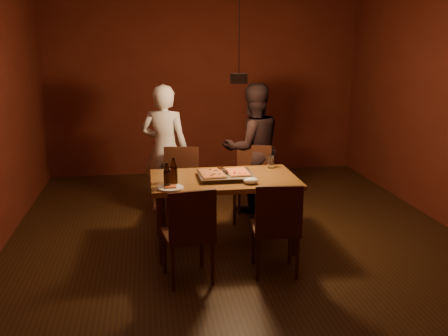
{
  "coord_description": "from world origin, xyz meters",
  "views": [
    {
      "loc": [
        -0.95,
        -5.07,
        2.11
      ],
      "look_at": [
        -0.18,
        -0.15,
        0.85
      ],
      "focal_mm": 40.0,
      "sensor_mm": 36.0,
      "label": 1
    }
  ],
  "objects": [
    {
      "name": "diner_dark",
      "position": [
        0.37,
        0.96,
        0.81
      ],
      "size": [
        0.89,
        0.75,
        1.62
      ],
      "primitive_type": "imported",
      "rotation": [
        0.0,
        0.0,
        3.33
      ],
      "color": "black",
      "rests_on": "floor"
    },
    {
      "name": "chair_near_right",
      "position": [
        0.19,
        -0.93,
        0.54
      ],
      "size": [
        0.46,
        0.46,
        0.49
      ],
      "rotation": [
        0.0,
        0.0,
        -0.1
      ],
      "color": "#38190F",
      "rests_on": "floor"
    },
    {
      "name": "water_glass_left",
      "position": [
        -0.76,
        -0.25,
        0.82
      ],
      "size": [
        0.08,
        0.08,
        0.13
      ],
      "primitive_type": "cylinder",
      "color": "silver",
      "rests_on": "dining_table"
    },
    {
      "name": "spatula",
      "position": [
        -0.17,
        -0.16,
        0.81
      ],
      "size": [
        0.15,
        0.25,
        0.04
      ],
      "primitive_type": null,
      "rotation": [
        0.0,
        0.0,
        0.25
      ],
      "color": "silver",
      "rests_on": "pizza_tray"
    },
    {
      "name": "water_glass_right",
      "position": [
        0.4,
        0.16,
        0.82
      ],
      "size": [
        0.07,
        0.07,
        0.14
      ],
      "primitive_type": "cylinder",
      "color": "silver",
      "rests_on": "dining_table"
    },
    {
      "name": "beer_bottle_b",
      "position": [
        -0.71,
        -0.36,
        0.89
      ],
      "size": [
        0.07,
        0.07,
        0.27
      ],
      "color": "black",
      "rests_on": "dining_table"
    },
    {
      "name": "plate_slice",
      "position": [
        -0.75,
        -0.48,
        0.76
      ],
      "size": [
        0.25,
        0.25,
        0.03
      ],
      "color": "white",
      "rests_on": "dining_table"
    },
    {
      "name": "pizza_cheese",
      "position": [
        -0.04,
        -0.17,
        0.81
      ],
      "size": [
        0.23,
        0.35,
        0.02
      ],
      "primitive_type": "cube",
      "rotation": [
        0.0,
        0.0,
        0.03
      ],
      "color": "gold",
      "rests_on": "pizza_tray"
    },
    {
      "name": "room_shell",
      "position": [
        0.0,
        0.0,
        1.4
      ],
      "size": [
        6.0,
        6.0,
        6.0
      ],
      "color": "#34200E",
      "rests_on": "ground"
    },
    {
      "name": "diner_white",
      "position": [
        -0.74,
        1.06,
        0.81
      ],
      "size": [
        0.68,
        0.55,
        1.62
      ],
      "primitive_type": "imported",
      "rotation": [
        0.0,
        0.0,
        2.82
      ],
      "color": "white",
      "rests_on": "floor"
    },
    {
      "name": "dining_table",
      "position": [
        -0.18,
        -0.15,
        0.68
      ],
      "size": [
        1.5,
        0.9,
        0.75
      ],
      "color": "brown",
      "rests_on": "floor"
    },
    {
      "name": "chair_near_left",
      "position": [
        -0.61,
        -0.96,
        0.54
      ],
      "size": [
        0.48,
        0.48,
        0.49
      ],
      "rotation": [
        0.0,
        0.0,
        0.16
      ],
      "color": "#38190F",
      "rests_on": "floor"
    },
    {
      "name": "pizza_tray",
      "position": [
        -0.17,
        -0.17,
        0.77
      ],
      "size": [
        0.56,
        0.47,
        0.05
      ],
      "primitive_type": "cube",
      "rotation": [
        0.0,
        0.0,
        -0.03
      ],
      "color": "silver",
      "rests_on": "dining_table"
    },
    {
      "name": "chair_far_right",
      "position": [
        0.3,
        0.64,
        0.54
      ],
      "size": [
        0.54,
        0.54,
        0.49
      ],
      "rotation": [
        0.0,
        0.0,
        2.8
      ],
      "color": "#38190F",
      "rests_on": "floor"
    },
    {
      "name": "pizza_meat",
      "position": [
        -0.3,
        -0.18,
        0.81
      ],
      "size": [
        0.26,
        0.39,
        0.02
      ],
      "primitive_type": "cube",
      "rotation": [
        0.0,
        0.0,
        0.06
      ],
      "color": "maroon",
      "rests_on": "pizza_tray"
    },
    {
      "name": "napkin",
      "position": [
        0.05,
        -0.43,
        0.78
      ],
      "size": [
        0.15,
        0.11,
        0.06
      ],
      "primitive_type": "ellipsoid",
      "color": "white",
      "rests_on": "dining_table"
    },
    {
      "name": "chair_far_left",
      "position": [
        -0.57,
        0.67,
        0.54
      ],
      "size": [
        0.48,
        0.48,
        0.49
      ],
      "rotation": [
        0.0,
        0.0,
        2.97
      ],
      "color": "#38190F",
      "rests_on": "floor"
    },
    {
      "name": "pendant_lamp",
      "position": [
        0.0,
        0.0,
        1.76
      ],
      "size": [
        0.18,
        0.18,
        1.1
      ],
      "color": "black",
      "rests_on": "ceiling"
    },
    {
      "name": "beer_bottle_a",
      "position": [
        -0.78,
        -0.45,
        0.88
      ],
      "size": [
        0.07,
        0.07,
        0.25
      ],
      "color": "black",
      "rests_on": "dining_table"
    }
  ]
}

